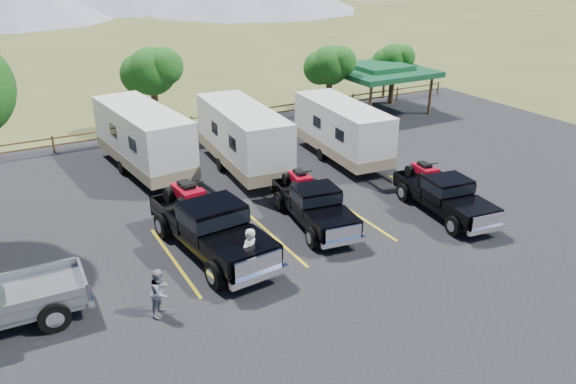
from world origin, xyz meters
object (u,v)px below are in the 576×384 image
rig_left (210,224)px  rig_center (313,203)px  trailer_center (243,138)px  person_a (249,255)px  person_b (160,292)px  rig_right (444,193)px  trailer_right (342,131)px  trailer_left (143,139)px  pavilion (379,70)px

rig_left → rig_center: size_ratio=1.21×
trailer_center → person_a: size_ratio=4.80×
trailer_center → person_b: 12.41m
trailer_center → rig_right: bearing=-54.8°
rig_left → trailer_right: trailer_right is taller
trailer_center → trailer_right: trailer_center is taller
trailer_left → person_a: size_ratio=4.84×
trailer_right → trailer_left: bearing=165.7°
rig_center → rig_right: 5.61m
trailer_right → person_b: (-12.57, -8.86, -0.79)m
rig_right → person_b: (-12.63, -1.26, -0.11)m
rig_center → person_a: size_ratio=2.96×
rig_center → trailer_left: trailer_left is taller
rig_center → trailer_center: size_ratio=0.62×
rig_center → trailer_left: bearing=123.6°
rig_left → trailer_right: size_ratio=0.80×
pavilion → rig_left: 21.87m
rig_right → trailer_center: trailer_center is taller
rig_left → person_b: (-2.80, -2.94, -0.31)m
rig_center → person_b: (-7.33, -3.10, -0.11)m
person_a → trailer_center: bearing=-139.9°
person_b → trailer_left: bearing=32.2°
rig_left → person_a: rig_left is taller
trailer_right → rig_left: bearing=-144.1°
rig_left → trailer_left: size_ratio=0.74×
rig_right → person_b: bearing=-167.3°
pavilion → person_b: pavilion is taller
rig_right → trailer_right: trailer_right is taller
trailer_left → person_a: 11.75m
person_b → rig_center: bearing=-21.1°
trailer_left → rig_left: bearing=-96.9°
person_a → person_b: person_a is taller
rig_right → trailer_right: 7.62m
trailer_left → trailer_center: 4.91m
rig_left → person_b: bearing=-139.1°
pavilion → trailer_center: bearing=-155.3°
trailer_center → rig_left: bearing=-119.1°
pavilion → trailer_center: (-12.96, -5.96, -1.06)m
rig_left → person_a: (0.40, -2.52, -0.12)m
trailer_center → rig_center: bearing=-86.3°
trailer_center → person_a: bearing=-109.7°
rig_center → trailer_center: 6.89m
rig_left → person_a: 2.55m
trailer_left → person_a: bearing=-94.7°
trailer_center → person_b: trailer_center is taller
trailer_left → pavilion: bearing=6.4°
pavilion → rig_left: (-17.53, -12.97, -1.66)m
rig_right → trailer_left: 14.57m
rig_right → person_a: person_a is taller
rig_right → person_b: rig_right is taller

